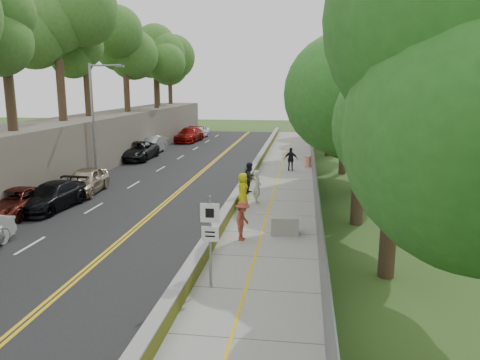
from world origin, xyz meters
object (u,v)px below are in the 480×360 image
object	(u,v)px
streetlight	(96,113)
car_2	(14,202)
person_far	(291,159)
construction_barrel	(308,161)
painter_0	(243,190)
signpost	(210,232)
concrete_block	(285,225)

from	to	relation	value
streetlight	car_2	distance (m)	10.56
car_2	person_far	xyz separation A→B (m)	(13.60, 14.31, 0.24)
streetlight	construction_barrel	bearing A→B (deg)	23.51
car_2	painter_0	bearing A→B (deg)	13.12
streetlight	car_2	world-z (taller)	streetlight
signpost	concrete_block	world-z (taller)	signpost
construction_barrel	concrete_block	size ratio (longest dim) A/B	0.76
streetlight	signpost	distance (m)	20.72
construction_barrel	car_2	size ratio (longest dim) A/B	0.19
painter_0	person_far	world-z (taller)	painter_0
streetlight	car_2	size ratio (longest dim) A/B	1.67
signpost	car_2	distance (m)	13.76
concrete_block	person_far	distance (m)	15.51
car_2	person_far	world-z (taller)	person_far
person_far	car_2	bearing A→B (deg)	46.18
painter_0	concrete_block	bearing A→B (deg)	-166.77
concrete_block	car_2	size ratio (longest dim) A/B	0.25
signpost	car_2	size ratio (longest dim) A/B	0.65
streetlight	construction_barrel	world-z (taller)	streetlight
car_2	person_far	bearing A→B (deg)	44.38
car_2	construction_barrel	bearing A→B (deg)	45.36
streetlight	painter_0	distance (m)	13.57
signpost	streetlight	bearing A→B (deg)	124.08
streetlight	concrete_block	bearing A→B (deg)	-38.84
construction_barrel	person_far	distance (m)	2.36
concrete_block	painter_0	xyz separation A→B (m)	(-2.45, 4.28, 0.54)
streetlight	concrete_block	size ratio (longest dim) A/B	6.62
construction_barrel	car_2	distance (m)	22.03
concrete_block	person_far	size ratio (longest dim) A/B	0.67
streetlight	construction_barrel	size ratio (longest dim) A/B	8.76
signpost	person_far	distance (m)	21.63
concrete_block	person_far	xyz separation A→B (m)	(-0.20, 15.50, 0.49)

